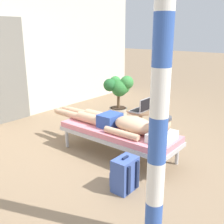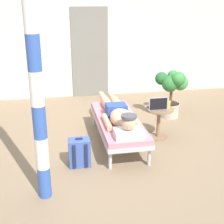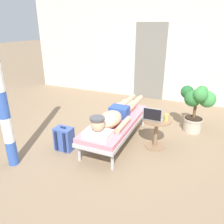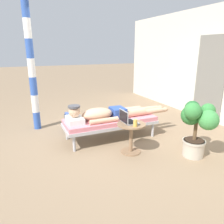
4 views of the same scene
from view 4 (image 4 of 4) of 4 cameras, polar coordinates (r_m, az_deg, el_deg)
The scene contains 11 objects.
ground_plane at distance 4.40m, azimuth 0.03°, elevation -6.63°, with size 40.00×40.00×0.00m, color #8C7256.
house_wall_back at distance 5.72m, azimuth 26.48°, elevation 11.04°, with size 7.60×0.20×2.70m, color beige.
house_door_panel at distance 5.74m, azimuth 24.50°, elevation 7.95°, with size 0.84×0.03×2.04m, color slate.
lounge_chair at distance 4.23m, azimuth -0.41°, elevation -2.56°, with size 0.66×1.83×0.42m.
person_reclining at distance 4.16m, azimuth -0.94°, elevation -0.37°, with size 0.53×2.17×0.33m.
side_table at distance 3.66m, azimuth 5.11°, elevation -5.54°, with size 0.48×0.48×0.52m.
laptop at distance 3.61m, azimuth 4.02°, elevation -2.02°, with size 0.31×0.24×0.23m.
drink_glass at distance 3.46m, azimuth 6.20°, elevation -2.92°, with size 0.06×0.06×0.12m, color gold.
backpack at distance 4.71m, azimuth -10.72°, elevation -2.76°, with size 0.30×0.26×0.42m.
potted_plant at distance 3.68m, azimuth 21.59°, elevation -2.84°, with size 0.65×0.54×0.94m.
porch_post at distance 4.85m, azimuth -20.59°, elevation 10.93°, with size 0.15×0.15×2.69m.
Camera 4 is at (3.69, -1.65, 1.72)m, focal length 34.44 mm.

